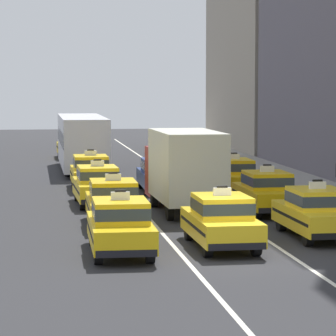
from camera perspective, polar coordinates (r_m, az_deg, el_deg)
ground_plane at (r=27.20m, az=4.45°, el=-5.60°), size 160.00×160.00×0.00m
lane_stripe_left_center at (r=46.54m, az=-2.92°, el=-1.10°), size 0.14×80.00×0.01m
lane_stripe_center_right at (r=46.95m, az=0.97°, el=-1.04°), size 0.14×80.00×0.01m
sidewalk_curb at (r=43.40m, az=9.36°, el=-1.52°), size 4.00×90.00×0.15m
taxi_left_nearest at (r=27.70m, az=-2.96°, el=-3.55°), size 1.89×4.59×1.96m
taxi_left_second at (r=33.26m, az=-3.41°, el=-2.09°), size 1.89×4.59×1.96m
taxi_left_third at (r=39.03m, az=-4.38°, el=-1.02°), size 1.91×4.60×1.96m
taxi_left_fourth at (r=44.96m, az=-4.79°, el=-0.21°), size 1.83×4.57×1.96m
bus_left_fifth at (r=54.67m, az=-5.33°, el=1.72°), size 2.55×11.21×3.22m
taxi_left_sixth at (r=64.23m, az=-5.98°, el=1.39°), size 1.92×4.60×1.96m
taxi_center_nearest at (r=28.82m, az=3.31°, el=-3.22°), size 1.86×4.58×1.96m
box_truck_center_second at (r=36.93m, az=0.95°, el=0.04°), size 2.40×7.00×3.27m
sedan_center_third at (r=43.89m, az=-0.56°, el=-0.36°), size 1.84×4.33×1.58m
taxi_right_nearest at (r=31.00m, az=9.12°, el=-2.68°), size 1.86×4.58×1.96m
taxi_right_second at (r=36.66m, az=6.08°, el=-1.44°), size 1.82×4.56×1.96m
taxi_right_third at (r=42.78m, az=4.03°, el=-0.48°), size 1.90×4.59×1.96m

